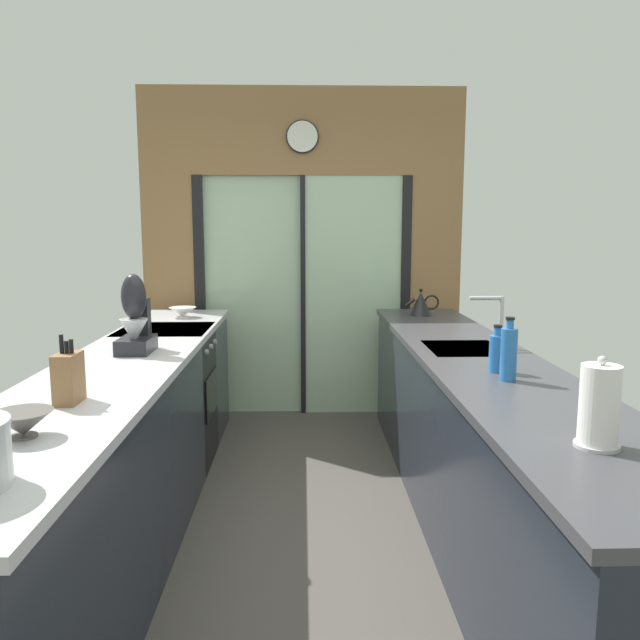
{
  "coord_description": "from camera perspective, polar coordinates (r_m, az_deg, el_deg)",
  "views": [
    {
      "loc": [
        0.0,
        -2.78,
        1.58
      ],
      "look_at": [
        0.1,
        0.63,
        1.07
      ],
      "focal_mm": 34.73,
      "sensor_mm": 36.0,
      "label": 1
    }
  ],
  "objects": [
    {
      "name": "back_wall_unit",
      "position": [
        5.18,
        -1.62,
        7.91
      ],
      "size": [
        2.64,
        0.12,
        2.7
      ],
      "color": "olive",
      "rests_on": "ground_plane"
    },
    {
      "name": "kettle",
      "position": [
        4.74,
        9.26,
        1.51
      ],
      "size": [
        0.26,
        0.18,
        0.2
      ],
      "color": "black",
      "rests_on": "right_counter_run"
    },
    {
      "name": "left_counter_run",
      "position": [
        3.25,
        -18.16,
        -11.97
      ],
      "size": [
        0.62,
        3.8,
        0.92
      ],
      "color": "#1E232D",
      "rests_on": "ground_plane"
    },
    {
      "name": "paper_towel_roll",
      "position": [
        2.06,
        24.28,
        -7.31
      ],
      "size": [
        0.13,
        0.13,
        0.28
      ],
      "color": "#B7BABC",
      "rests_on": "right_counter_run"
    },
    {
      "name": "oven_range",
      "position": [
        4.29,
        -13.89,
        -6.93
      ],
      "size": [
        0.6,
        0.6,
        0.92
      ],
      "color": "black",
      "rests_on": "ground_plane"
    },
    {
      "name": "mixing_bowl_far",
      "position": [
        4.68,
        -12.56,
        0.73
      ],
      "size": [
        0.2,
        0.2,
        0.08
      ],
      "color": "silver",
      "rests_on": "left_counter_run"
    },
    {
      "name": "soap_bottle_near",
      "position": [
        2.8,
        16.96,
        -2.94
      ],
      "size": [
        0.07,
        0.07,
        0.28
      ],
      "color": "#286BB7",
      "rests_on": "right_counter_run"
    },
    {
      "name": "ground_plane",
      "position": [
        3.74,
        -1.52,
        -16.64
      ],
      "size": [
        5.04,
        7.6,
        0.02
      ],
      "primitive_type": "cube",
      "color": "#4C4742"
    },
    {
      "name": "knife_block",
      "position": [
        2.54,
        -22.21,
        -4.92
      ],
      "size": [
        0.08,
        0.14,
        0.26
      ],
      "color": "brown",
      "rests_on": "left_counter_run"
    },
    {
      "name": "sink_faucet",
      "position": [
        3.53,
        15.87,
        0.55
      ],
      "size": [
        0.19,
        0.02,
        0.29
      ],
      "color": "#B7BABC",
      "rests_on": "right_counter_run"
    },
    {
      "name": "right_counter_run",
      "position": [
        3.41,
        14.24,
        -10.89
      ],
      "size": [
        0.62,
        3.8,
        0.92
      ],
      "color": "#1E232D",
      "rests_on": "ground_plane"
    },
    {
      "name": "mixing_bowl_near",
      "position": [
        2.2,
        -25.74,
        -8.59
      ],
      "size": [
        0.19,
        0.19,
        0.09
      ],
      "color": "#514C47",
      "rests_on": "left_counter_run"
    },
    {
      "name": "stand_mixer",
      "position": [
        3.42,
        -16.67,
        -0.22
      ],
      "size": [
        0.17,
        0.27,
        0.42
      ],
      "color": "black",
      "rests_on": "left_counter_run"
    },
    {
      "name": "soap_bottle_far",
      "position": [
        2.96,
        15.95,
        -2.89
      ],
      "size": [
        0.07,
        0.07,
        0.22
      ],
      "color": "#286BB7",
      "rests_on": "right_counter_run"
    }
  ]
}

